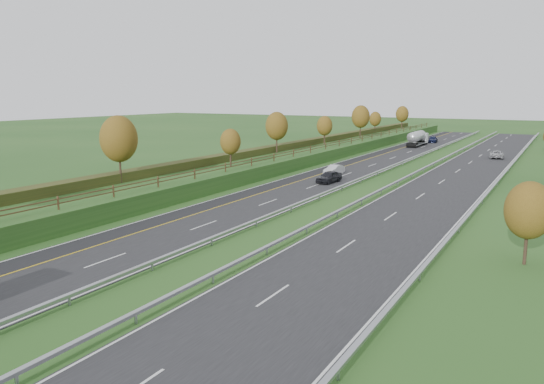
{
  "coord_description": "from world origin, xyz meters",
  "views": [
    {
      "loc": [
        29.93,
        -15.46,
        12.01
      ],
      "look_at": [
        4.22,
        30.6,
        2.2
      ],
      "focal_mm": 35.0,
      "sensor_mm": 36.0,
      "label": 1
    }
  ],
  "objects": [
    {
      "name": "ground",
      "position": [
        8.0,
        55.0,
        0.0
      ],
      "size": [
        400.0,
        400.0,
        0.0
      ],
      "primitive_type": "plane",
      "color": "#244C1B",
      "rests_on": "ground"
    },
    {
      "name": "near_carriageway",
      "position": [
        0.0,
        60.0,
        0.02
      ],
      "size": [
        10.5,
        200.0,
        0.04
      ],
      "primitive_type": "cube",
      "color": "black",
      "rests_on": "ground"
    },
    {
      "name": "far_carriageway",
      "position": [
        16.5,
        60.0,
        0.02
      ],
      "size": [
        10.5,
        200.0,
        0.04
      ],
      "primitive_type": "cube",
      "color": "black",
      "rests_on": "ground"
    },
    {
      "name": "hard_shoulder",
      "position": [
        -3.75,
        60.0,
        0.02
      ],
      "size": [
        3.0,
        200.0,
        0.04
      ],
      "primitive_type": "cube",
      "color": "black",
      "rests_on": "ground"
    },
    {
      "name": "lane_markings",
      "position": [
        6.4,
        59.88,
        0.05
      ],
      "size": [
        26.75,
        200.0,
        0.01
      ],
      "color": "silver",
      "rests_on": "near_carriageway"
    },
    {
      "name": "embankment_left",
      "position": [
        -13.0,
        60.0,
        1.0
      ],
      "size": [
        12.0,
        200.0,
        2.0
      ],
      "primitive_type": "cube",
      "color": "#244C1B",
      "rests_on": "ground"
    },
    {
      "name": "hedge_left",
      "position": [
        -15.0,
        60.0,
        2.55
      ],
      "size": [
        2.2,
        180.0,
        1.1
      ],
      "primitive_type": "cube",
      "color": "#2E3917",
      "rests_on": "embankment_left"
    },
    {
      "name": "fence_left",
      "position": [
        -8.5,
        59.59,
        2.73
      ],
      "size": [
        0.12,
        189.06,
        1.2
      ],
      "color": "#422B19",
      "rests_on": "embankment_left"
    },
    {
      "name": "median_barrier_near",
      "position": [
        5.7,
        60.0,
        0.61
      ],
      "size": [
        0.32,
        200.0,
        0.71
      ],
      "color": "#94969C",
      "rests_on": "ground"
    },
    {
      "name": "median_barrier_far",
      "position": [
        10.8,
        60.0,
        0.61
      ],
      "size": [
        0.32,
        200.0,
        0.71
      ],
      "color": "#94969C",
      "rests_on": "ground"
    },
    {
      "name": "outer_barrier_far",
      "position": [
        22.3,
        60.0,
        0.62
      ],
      "size": [
        0.32,
        200.0,
        0.71
      ],
      "color": "#94969C",
      "rests_on": "ground"
    },
    {
      "name": "trees_left",
      "position": [
        -12.64,
        56.63,
        6.37
      ],
      "size": [
        6.64,
        164.3,
        7.66
      ],
      "color": "#2D2116",
      "rests_on": "embankment_left"
    },
    {
      "name": "road_tanker",
      "position": [
        -0.57,
        108.73,
        1.86
      ],
      "size": [
        2.4,
        11.22,
        3.46
      ],
      "color": "silver",
      "rests_on": "near_carriageway"
    },
    {
      "name": "car_dark_near",
      "position": [
        1.91,
        50.74,
        0.85
      ],
      "size": [
        2.42,
        4.91,
        1.61
      ],
      "primitive_type": "imported",
      "rotation": [
        0.0,
        0.0,
        -0.11
      ],
      "color": "black",
      "rests_on": "near_carriageway"
    },
    {
      "name": "car_silver_mid",
      "position": [
        -0.42,
        58.12,
        0.75
      ],
      "size": [
        2.01,
        4.45,
        1.42
      ],
      "primitive_type": "imported",
      "rotation": [
        0.0,
        0.0,
        -0.12
      ],
      "color": "#B5B4BA",
      "rests_on": "near_carriageway"
    },
    {
      "name": "car_small_far",
      "position": [
        0.55,
        119.5,
        0.76
      ],
      "size": [
        2.54,
        5.16,
        1.44
      ],
      "primitive_type": "imported",
      "rotation": [
        0.0,
        0.0,
        0.11
      ],
      "color": "#121738",
      "rests_on": "near_carriageway"
    },
    {
      "name": "car_oncoming",
      "position": [
        18.5,
        91.86,
        0.77
      ],
      "size": [
        3.0,
        5.47,
        1.45
      ],
      "primitive_type": "imported",
      "rotation": [
        0.0,
        0.0,
        3.26
      ],
      "color": "#A6A6AB",
      "rests_on": "far_carriageway"
    }
  ]
}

